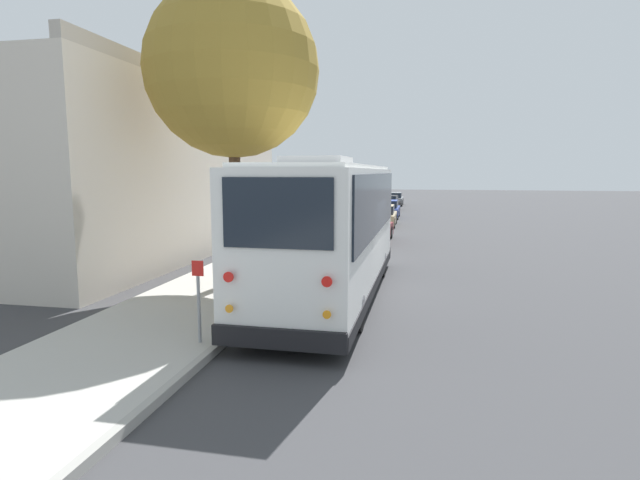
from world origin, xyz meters
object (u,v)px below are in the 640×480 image
Objects in this scene: shuttle_bus at (332,224)px; parked_sedan_gray at (394,199)px; parked_sedan_blue at (387,210)px; fire_hydrant at (313,243)px; parked_sedan_maroon at (369,229)px; parked_sedan_black at (389,204)px; sign_post_near at (199,300)px; parked_sedan_tan at (382,216)px; sign_post_far at (241,288)px; street_tree at (234,59)px.

parked_sedan_gray is at bearing 1.24° from shuttle_bus.
parked_sedan_blue reaches higher than fire_hydrant.
parked_sedan_maroon is 19.49m from parked_sedan_black.
shuttle_bus is at bearing -175.41° from parked_sedan_maroon.
shuttle_bus reaches higher than sign_post_near.
parked_sedan_gray is (13.54, 0.28, 0.00)m from parked_sedan_blue.
parked_sedan_tan and parked_sedan_gray have the same top height.
fire_hydrant is at bearing 0.73° from sign_post_far.
shuttle_bus is 30.06m from parked_sedan_black.
sign_post_near reaches higher than parked_sedan_blue.
shuttle_bus is 5.28m from street_tree.
fire_hydrant is (-17.11, 1.72, -0.03)m from parked_sedan_blue.
sign_post_far is at bearing 176.23° from parked_sedan_blue.
parked_sedan_tan is at bearing -9.35° from street_tree.
parked_sedan_blue is 6.89m from parked_sedan_black.
parked_sedan_maroon is 14.99m from sign_post_near.
parked_sedan_blue reaches higher than parked_sedan_gray.
parked_sedan_black is at bearing -2.11° from sign_post_near.
fire_hydrant is (5.27, -1.06, -5.77)m from street_tree.
parked_sedan_black is 32.21m from sign_post_far.
parked_sedan_blue is at bearing -3.36° from sign_post_near.
parked_sedan_black is at bearing -4.75° from street_tree.
fire_hydrant is at bearing 174.15° from parked_sedan_blue.
parked_sedan_black is 6.66m from parked_sedan_gray.
parked_sedan_gray is (36.68, 0.35, -1.36)m from shuttle_bus.
shuttle_bus reaches higher than parked_sedan_maroon.
parked_sedan_gray is at bearing -1.86° from sign_post_near.
parked_sedan_black is 0.50× the size of street_tree.
parked_sedan_tan reaches higher than fire_hydrant.
shuttle_bus is 6.45m from fire_hydrant.
street_tree is at bearing 177.72° from parked_sedan_black.
street_tree reaches higher than shuttle_bus.
sign_post_near is (-22.15, 1.64, 0.36)m from parked_sedan_tan.
parked_sedan_tan is at bearing -4.70° from sign_post_far.
sign_post_near is 2.22m from sign_post_far.
parked_sedan_tan is at bearing 0.85° from shuttle_bus.
parked_sedan_maroon is 0.99× the size of parked_sedan_black.
parked_sedan_tan is 0.95× the size of parked_sedan_black.
parked_sedan_black is (12.24, 0.37, 0.01)m from parked_sedan_tan.
shuttle_bus is 2.28× the size of parked_sedan_blue.
shuttle_bus is 17.84m from parked_sedan_tan.
street_tree reaches higher than fire_hydrant.
street_tree is (-9.78, 2.77, 5.73)m from parked_sedan_maroon.
parked_sedan_tan is 12.24m from parked_sedan_black.
shuttle_bus is at bearing -21.19° from sign_post_near.
sign_post_far is at bearing -179.27° from fire_hydrant.
sign_post_far is (-32.19, 1.27, 0.07)m from parked_sedan_black.
sign_post_near is at bearing -167.19° from street_tree.
parked_sedan_gray reaches higher than fire_hydrant.
parked_sedan_maroon is 26.15m from parked_sedan_gray.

